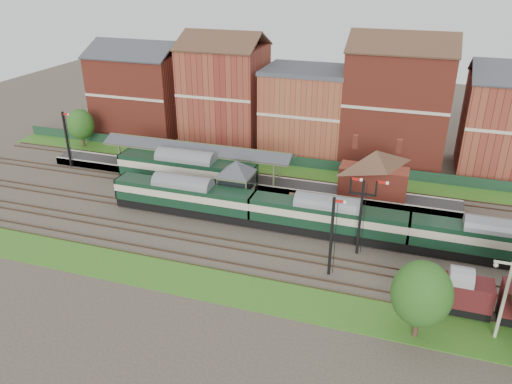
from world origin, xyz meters
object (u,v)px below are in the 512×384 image
(platform_railcar, at_px, (187,170))
(goods_van_a, at_px, (458,292))
(signal_box, at_px, (237,183))
(semaphore_bracket, at_px, (361,212))
(dmu_train, at_px, (327,217))

(platform_railcar, height_order, goods_van_a, platform_railcar)
(signal_box, distance_m, semaphore_bracket, 16.16)
(signal_box, xyz_separation_m, goods_van_a, (24.13, -12.25, -1.34))
(dmu_train, relative_size, platform_railcar, 2.72)
(dmu_train, bearing_deg, goods_van_a, -35.18)
(dmu_train, xyz_separation_m, platform_railcar, (-19.36, 6.50, 0.21))
(goods_van_a, bearing_deg, dmu_train, 144.82)
(platform_railcar, bearing_deg, signal_box, -22.12)
(semaphore_bracket, xyz_separation_m, platform_railcar, (-23.04, 9.00, -2.16))
(semaphore_bracket, bearing_deg, dmu_train, 145.80)
(semaphore_bracket, bearing_deg, platform_railcar, 158.66)
(dmu_train, xyz_separation_m, goods_van_a, (12.77, -9.00, -0.40))
(signal_box, relative_size, platform_railcar, 0.33)
(dmu_train, bearing_deg, platform_railcar, 161.44)
(semaphore_bracket, relative_size, goods_van_a, 1.54)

